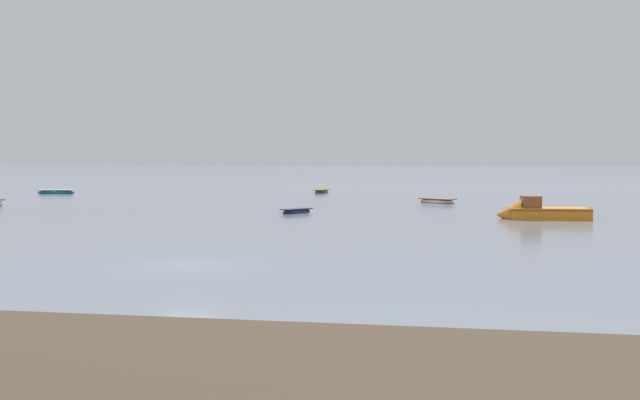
# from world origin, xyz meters

# --- Properties ---
(ground_plane) EXTENTS (800.00, 800.00, 0.00)m
(ground_plane) POSITION_xyz_m (0.00, 0.00, 0.00)
(ground_plane) COLOR gray
(motorboat_moored_0) EXTENTS (6.62, 2.61, 2.45)m
(motorboat_moored_0) POSITION_xyz_m (15.99, 27.00, 0.37)
(motorboat_moored_0) COLOR orange
(motorboat_moored_0) RESTS_ON ground
(rowboat_moored_1) EXTENTS (2.44, 3.11, 0.47)m
(rowboat_moored_1) POSITION_xyz_m (-1.90, 29.83, 0.13)
(rowboat_moored_1) COLOR navy
(rowboat_moored_1) RESTS_ON ground
(rowboat_moored_3) EXTENTS (1.68, 4.00, 0.61)m
(rowboat_moored_3) POSITION_xyz_m (-6.17, 64.80, 0.17)
(rowboat_moored_3) COLOR #23602D
(rowboat_moored_3) RESTS_ON ground
(rowboat_moored_4) EXTENTS (4.04, 3.37, 0.63)m
(rowboat_moored_4) POSITION_xyz_m (8.61, 45.33, 0.17)
(rowboat_moored_4) COLOR white
(rowboat_moored_4) RESTS_ON ground
(rowboat_moored_6) EXTENTS (4.66, 2.29, 0.70)m
(rowboat_moored_6) POSITION_xyz_m (-37.55, 56.98, 0.19)
(rowboat_moored_6) COLOR #197084
(rowboat_moored_6) RESTS_ON ground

